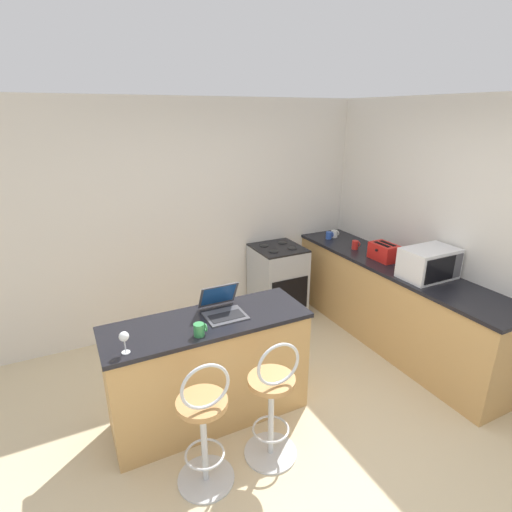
{
  "coord_description": "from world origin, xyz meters",
  "views": [
    {
      "loc": [
        -1.4,
        -2.01,
        2.44
      ],
      "look_at": [
        0.35,
        1.51,
        1.02
      ],
      "focal_mm": 28.0,
      "sensor_mm": 36.0,
      "label": 1
    }
  ],
  "objects": [
    {
      "name": "ground_plane",
      "position": [
        0.0,
        0.0,
        0.0
      ],
      "size": [
        20.0,
        20.0,
        0.0
      ],
      "primitive_type": "plane",
      "color": "beige"
    },
    {
      "name": "wall_back",
      "position": [
        0.0,
        2.26,
        1.3
      ],
      "size": [
        12.0,
        0.06,
        2.6
      ],
      "color": "silver",
      "rests_on": "ground_plane"
    },
    {
      "name": "wall_right",
      "position": [
        2.01,
        0.0,
        1.3
      ],
      "size": [
        0.06,
        12.0,
        2.6
      ],
      "color": "silver",
      "rests_on": "ground_plane"
    },
    {
      "name": "breakfast_bar",
      "position": [
        -0.52,
        0.62,
        0.46
      ],
      "size": [
        1.61,
        0.56,
        0.92
      ],
      "color": "tan",
      "rests_on": "ground_plane"
    },
    {
      "name": "counter_right",
      "position": [
        1.69,
        0.87,
        0.46
      ],
      "size": [
        0.62,
        2.76,
        0.92
      ],
      "color": "tan",
      "rests_on": "ground_plane"
    },
    {
      "name": "bar_stool_near",
      "position": [
        -0.78,
        0.02,
        0.48
      ],
      "size": [
        0.4,
        0.4,
        1.01
      ],
      "color": "silver",
      "rests_on": "ground_plane"
    },
    {
      "name": "bar_stool_far",
      "position": [
        -0.26,
        0.02,
        0.48
      ],
      "size": [
        0.4,
        0.4,
        1.01
      ],
      "color": "silver",
      "rests_on": "ground_plane"
    },
    {
      "name": "laptop",
      "position": [
        -0.37,
        0.67,
        0.98
      ],
      "size": [
        0.32,
        0.34,
        0.23
      ],
      "color": "#47474C",
      "rests_on": "breakfast_bar"
    },
    {
      "name": "microwave",
      "position": [
        1.7,
        0.46,
        1.07
      ],
      "size": [
        0.53,
        0.34,
        0.3
      ],
      "color": "silver",
      "rests_on": "counter_right"
    },
    {
      "name": "toaster",
      "position": [
        1.67,
        1.04,
        1.01
      ],
      "size": [
        0.22,
        0.3,
        0.18
      ],
      "color": "red",
      "rests_on": "counter_right"
    },
    {
      "name": "stove_range",
      "position": [
        0.85,
        1.92,
        0.46
      ],
      "size": [
        0.56,
        0.6,
        0.93
      ],
      "color": "#9EA3A8",
      "rests_on": "ground_plane"
    },
    {
      "name": "mug_green",
      "position": [
        -0.64,
        0.43,
        0.97
      ],
      "size": [
        0.1,
        0.08,
        0.09
      ],
      "color": "#338447",
      "rests_on": "breakfast_bar"
    },
    {
      "name": "mug_blue",
      "position": [
        1.6,
        1.93,
        0.96
      ],
      "size": [
        0.09,
        0.08,
        0.09
      ],
      "color": "#2D51AD",
      "rests_on": "counter_right"
    },
    {
      "name": "wine_glass_tall",
      "position": [
        -1.16,
        0.44,
        1.04
      ],
      "size": [
        0.07,
        0.07,
        0.16
      ],
      "color": "silver",
      "rests_on": "breakfast_bar"
    },
    {
      "name": "mug_red",
      "position": [
        1.63,
        1.46,
        0.97
      ],
      "size": [
        0.09,
        0.07,
        0.1
      ],
      "color": "red",
      "rests_on": "counter_right"
    },
    {
      "name": "mug_white",
      "position": [
        1.7,
        1.95,
        0.96
      ],
      "size": [
        0.1,
        0.08,
        0.09
      ],
      "color": "white",
      "rests_on": "counter_right"
    }
  ]
}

